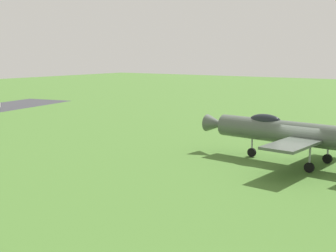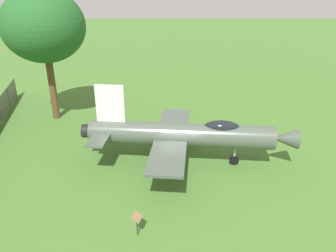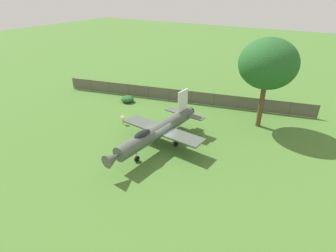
% 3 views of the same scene
% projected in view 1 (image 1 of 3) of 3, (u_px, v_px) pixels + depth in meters
% --- Properties ---
extents(ground_plane, '(200.00, 200.00, 0.00)m').
position_uv_depth(ground_plane, '(300.00, 165.00, 28.10)').
color(ground_plane, '#47722D').
extents(display_jet, '(13.54, 9.65, 5.08)m').
position_uv_depth(display_jet, '(297.00, 133.00, 27.99)').
color(display_jet, '#4C564C').
rests_on(display_jet, ground_plane).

